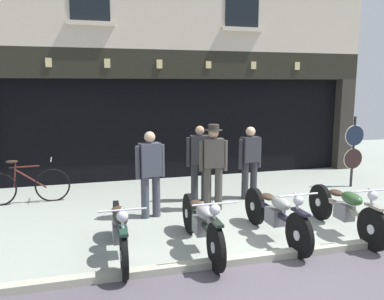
% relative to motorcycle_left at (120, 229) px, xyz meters
% --- Properties ---
extents(shop_facade, '(10.43, 4.42, 5.97)m').
position_rel_motorcycle_left_xyz_m(shop_facade, '(2.04, 6.29, 1.24)').
color(shop_facade, black).
rests_on(shop_facade, ground).
extents(motorcycle_left, '(0.62, 1.99, 0.91)m').
position_rel_motorcycle_left_xyz_m(motorcycle_left, '(0.00, 0.00, 0.00)').
color(motorcycle_left, black).
rests_on(motorcycle_left, ground).
extents(motorcycle_center_left, '(0.62, 2.10, 0.93)m').
position_rel_motorcycle_left_xyz_m(motorcycle_center_left, '(1.19, -0.09, 0.01)').
color(motorcycle_center_left, black).
rests_on(motorcycle_center_left, ground).
extents(motorcycle_center, '(0.62, 2.08, 0.92)m').
position_rel_motorcycle_left_xyz_m(motorcycle_center, '(2.45, -0.01, 0.01)').
color(motorcycle_center, black).
rests_on(motorcycle_center, ground).
extents(motorcycle_center_right, '(0.62, 2.06, 0.92)m').
position_rel_motorcycle_left_xyz_m(motorcycle_center_right, '(3.67, -0.10, 0.01)').
color(motorcycle_center_right, black).
rests_on(motorcycle_center_right, ground).
extents(salesman_left, '(0.55, 0.28, 1.61)m').
position_rel_motorcycle_left_xyz_m(salesman_left, '(0.71, 1.58, 0.47)').
color(salesman_left, '#3D424C').
rests_on(salesman_left, ground).
extents(shopkeeper_center, '(0.55, 0.34, 1.70)m').
position_rel_motorcycle_left_xyz_m(shopkeeper_center, '(1.97, 1.69, 0.53)').
color(shopkeeper_center, '#47423D').
rests_on(shopkeeper_center, ground).
extents(salesman_right, '(0.55, 0.28, 1.57)m').
position_rel_motorcycle_left_xyz_m(salesman_right, '(2.98, 2.24, 0.45)').
color(salesman_right, '#2D2D33').
rests_on(salesman_right, ground).
extents(assistant_far_right, '(0.56, 0.27, 1.61)m').
position_rel_motorcycle_left_xyz_m(assistant_far_right, '(1.89, 2.35, 0.47)').
color(assistant_far_right, '#2D2D33').
rests_on(assistant_far_right, ground).
extents(tyre_sign_pole, '(0.51, 0.06, 1.71)m').
position_rel_motorcycle_left_xyz_m(tyre_sign_pole, '(5.78, 2.49, 0.54)').
color(tyre_sign_pole, '#232328').
rests_on(tyre_sign_pole, ground).
extents(advert_board_near, '(0.78, 0.03, 1.02)m').
position_rel_motorcycle_left_xyz_m(advert_board_near, '(-0.54, 4.66, 1.38)').
color(advert_board_near, silver).
extents(advert_board_far, '(0.77, 0.03, 0.96)m').
position_rel_motorcycle_left_xyz_m(advert_board_far, '(-1.50, 4.66, 1.37)').
color(advert_board_far, silver).
extents(leaning_bicycle, '(1.77, 0.50, 0.95)m').
position_rel_motorcycle_left_xyz_m(leaning_bicycle, '(-1.66, 3.12, -0.04)').
color(leaning_bicycle, black).
rests_on(leaning_bicycle, ground).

